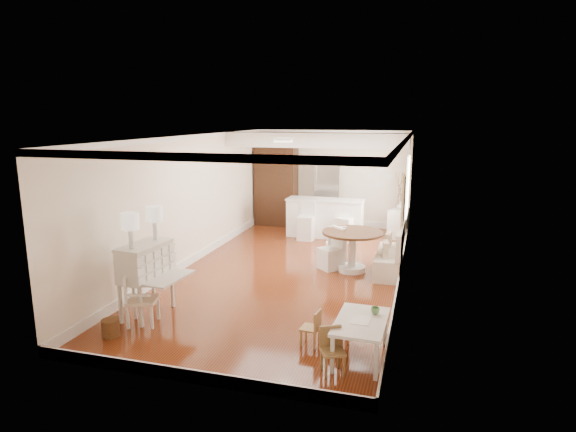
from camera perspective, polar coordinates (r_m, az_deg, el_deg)
The scene contains 20 objects.
room at distance 10.02m, azimuth 0.99°, elevation 4.82°, with size 9.00×9.04×2.82m.
secretary_bureau at distance 8.15m, azimuth -16.43°, elevation -7.25°, with size 0.94×0.96×1.21m, color silver.
gustavian_armchair at distance 7.90m, azimuth -16.87°, elevation -9.41°, with size 0.47×0.47×0.82m, color white.
wicker_basket at distance 7.73m, azimuth -20.28°, elevation -12.34°, with size 0.26×0.26×0.26m, color brown.
kids_table at distance 6.69m, azimuth 8.59°, elevation -14.24°, with size 0.66×1.09×0.55m, color white.
kids_chair_a at distance 6.97m, azimuth 2.65°, elevation -13.07°, with size 0.26×0.26×0.53m, color tan.
kids_chair_b at distance 6.97m, azimuth 6.02°, elevation -13.09°, with size 0.26×0.26×0.54m, color #A36F4A.
kids_chair_c at distance 6.30m, azimuth 5.32°, elevation -15.64°, with size 0.29×0.29×0.60m, color olive.
banquette at distance 10.18m, azimuth 11.93°, elevation -3.90°, with size 0.52×1.60×0.98m, color silver.
dining_table at distance 10.13m, azimuth 7.60°, elevation -4.19°, with size 1.26×1.26×0.86m, color #4C2C18.
slip_chair_near at distance 10.23m, azimuth 5.10°, elevation -3.85°, with size 0.42×0.44×0.89m, color white.
slip_chair_far at distance 10.70m, azimuth 5.71°, elevation -3.27°, with size 0.41×0.42×0.86m, color white.
breakfast_counter at distance 12.92m, azimuth 4.40°, elevation -0.23°, with size 2.05×0.65×1.03m, color white.
bar_stool_left at distance 12.55m, azimuth 2.17°, elevation -0.61°, with size 0.40×0.40×1.01m, color white.
bar_stool_right at distance 12.53m, azimuth 6.82°, elevation -0.77°, with size 0.39×0.39×0.98m, color white.
pantry_cabinet at distance 14.26m, azimuth -1.40°, elevation 3.52°, with size 1.20×0.60×2.30m, color #381E11.
fridge at distance 13.83m, azimuth 6.11°, elevation 2.15°, with size 0.75×0.65×1.80m, color silver.
sideboard at distance 13.22m, azimuth 12.94°, elevation -0.82°, with size 0.35×0.80×0.76m, color silver.
pencil_cup at distance 6.79m, azimuth 10.30°, elevation -10.97°, with size 0.12×0.12×0.09m, color #5F9B5A.
branch_vase at distance 13.16m, azimuth 13.17°, elevation 1.23°, with size 0.18×0.18×0.19m, color white.
Camera 1 is at (2.59, -9.29, 3.19)m, focal length 30.00 mm.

